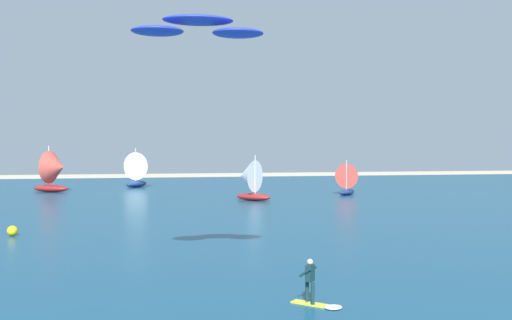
% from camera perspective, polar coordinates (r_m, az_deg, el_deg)
% --- Properties ---
extents(ocean, '(160.00, 90.00, 0.10)m').
position_cam_1_polar(ocean, '(59.72, -6.86, -4.12)').
color(ocean, navy).
rests_on(ocean, ground).
extents(kitesurfer, '(1.81, 1.76, 1.67)m').
position_cam_1_polar(kitesurfer, '(22.29, 5.61, -12.12)').
color(kitesurfer, yellow).
rests_on(kitesurfer, ocean).
extents(kite, '(5.61, 1.97, 0.84)m').
position_cam_1_polar(kite, '(25.72, -5.56, 12.49)').
color(kite, '#1E33B2').
extents(sailboat_trailing, '(3.48, 3.57, 4.00)m').
position_cam_1_polar(sailboat_trailing, '(69.46, 8.83, -1.77)').
color(sailboat_trailing, navy).
rests_on(sailboat_trailing, ocean).
extents(sailboat_far_left, '(4.20, 4.02, 4.69)m').
position_cam_1_polar(sailboat_far_left, '(61.67, -0.69, -1.88)').
color(sailboat_far_left, maroon).
rests_on(sailboat_far_left, ocean).
extents(sailboat_heeled_over, '(4.29, 4.75, 5.28)m').
position_cam_1_polar(sailboat_heeled_over, '(82.46, -11.11, -0.85)').
color(sailboat_heeled_over, navy).
rests_on(sailboat_heeled_over, ocean).
extents(sailboat_near_shore, '(5.02, 4.47, 5.61)m').
position_cam_1_polar(sailboat_near_shore, '(75.91, -18.61, -1.00)').
color(sailboat_near_shore, maroon).
rests_on(sailboat_near_shore, ocean).
extents(marker_buoy, '(0.66, 0.66, 0.66)m').
position_cam_1_polar(marker_buoy, '(41.23, -22.23, -6.27)').
color(marker_buoy, yellow).
rests_on(marker_buoy, ocean).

